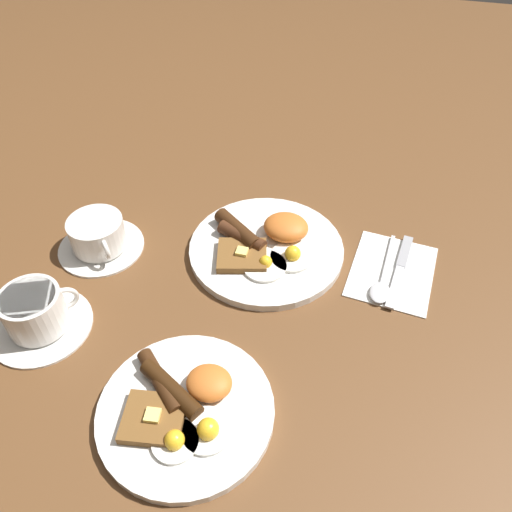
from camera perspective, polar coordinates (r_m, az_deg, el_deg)
ground_plane at (r=0.92m, az=1.18°, el=0.46°), size 3.00×3.00×0.00m
breakfast_plate_near at (r=0.92m, az=1.16°, el=1.18°), size 0.28×0.28×0.05m
breakfast_plate_far at (r=0.73m, az=-8.16°, el=-16.85°), size 0.25×0.25×0.04m
teacup_near at (r=0.96m, az=-17.57°, el=2.14°), size 0.16×0.16×0.07m
teacup_far at (r=0.86m, az=-23.80°, el=-6.06°), size 0.16×0.16×0.08m
napkin at (r=0.92m, az=15.30°, el=-1.64°), size 0.16×0.19×0.01m
knife at (r=0.93m, az=16.20°, el=-1.13°), size 0.04×0.18×0.01m
spoon at (r=0.88m, az=14.17°, el=-3.23°), size 0.04×0.18×0.01m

